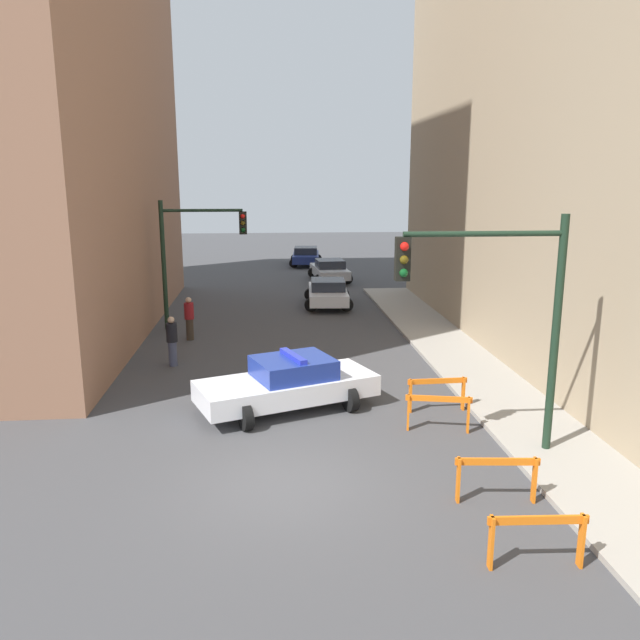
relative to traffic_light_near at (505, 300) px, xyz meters
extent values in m
plane|color=#424244|center=(-4.73, -1.00, -3.53)|extent=(120.00, 120.00, 0.00)
cube|color=#9E998E|center=(1.47, -1.00, -3.47)|extent=(2.40, 44.00, 0.12)
cylinder|color=black|center=(1.17, 0.01, -0.81)|extent=(0.18, 0.18, 5.20)
cylinder|color=black|center=(-0.53, 0.01, 1.39)|extent=(3.40, 0.12, 0.12)
cube|color=black|center=(-2.23, 0.01, 0.89)|extent=(0.30, 0.22, 0.90)
sphere|color=red|center=(-2.23, -0.14, 1.16)|extent=(0.18, 0.18, 0.18)
sphere|color=#4C3D0C|center=(-2.23, -0.14, 0.89)|extent=(0.18, 0.18, 0.18)
sphere|color=#0C4219|center=(-2.23, -0.14, 0.62)|extent=(0.18, 0.18, 0.18)
cylinder|color=black|center=(-9.13, 12.76, -0.93)|extent=(0.18, 0.18, 5.20)
cylinder|color=black|center=(-7.53, 12.76, 1.27)|extent=(3.20, 0.12, 0.12)
cube|color=black|center=(-5.93, 12.76, 0.77)|extent=(0.30, 0.22, 0.90)
sphere|color=red|center=(-5.93, 12.61, 1.04)|extent=(0.18, 0.18, 0.18)
sphere|color=#4C3D0C|center=(-5.93, 12.61, 0.77)|extent=(0.18, 0.18, 0.18)
sphere|color=#0C4219|center=(-5.93, 12.61, 0.50)|extent=(0.18, 0.18, 0.18)
cube|color=white|center=(-4.54, 3.21, -2.93)|extent=(5.05, 3.41, 0.55)
cube|color=navy|center=(-4.36, 3.28, -2.39)|extent=(2.43, 2.23, 0.52)
cylinder|color=black|center=(-5.59, 1.89, -3.20)|extent=(0.44, 0.70, 0.66)
cylinder|color=black|center=(-6.20, 3.48, -3.20)|extent=(0.44, 0.70, 0.66)
cylinder|color=black|center=(-2.87, 2.94, -3.20)|extent=(0.44, 0.70, 0.66)
cylinder|color=black|center=(-3.48, 4.53, -3.20)|extent=(0.44, 0.70, 0.66)
cube|color=#2633BF|center=(-4.36, 3.28, -2.07)|extent=(0.68, 1.36, 0.12)
cube|color=silver|center=(-2.09, 17.00, -2.96)|extent=(2.05, 4.40, 0.52)
cube|color=#232833|center=(-2.10, 16.83, -2.46)|extent=(1.69, 1.90, 0.48)
cylinder|color=black|center=(-2.84, 18.38, -3.22)|extent=(0.63, 0.26, 0.62)
cylinder|color=black|center=(-1.19, 18.28, -3.22)|extent=(0.63, 0.26, 0.62)
cylinder|color=black|center=(-3.00, 15.72, -3.22)|extent=(0.63, 0.26, 0.62)
cylinder|color=black|center=(-1.35, 15.62, -3.22)|extent=(0.63, 0.26, 0.62)
cube|color=silver|center=(-1.25, 24.50, -2.96)|extent=(2.09, 4.41, 0.52)
cube|color=#232833|center=(-1.24, 24.33, -2.46)|extent=(1.71, 1.91, 0.48)
cylinder|color=black|center=(-2.17, 25.77, -3.22)|extent=(0.63, 0.26, 0.62)
cylinder|color=black|center=(-0.52, 25.89, -3.22)|extent=(0.63, 0.26, 0.62)
cylinder|color=black|center=(-1.98, 23.11, -3.22)|extent=(0.63, 0.26, 0.62)
cylinder|color=black|center=(-0.33, 23.23, -3.22)|extent=(0.63, 0.26, 0.62)
cube|color=navy|center=(-2.23, 31.64, -2.96)|extent=(2.14, 4.43, 0.52)
cube|color=#232833|center=(-2.24, 31.47, -2.46)|extent=(1.72, 1.93, 0.48)
cylinder|color=black|center=(-2.94, 33.04, -3.22)|extent=(0.64, 0.27, 0.62)
cylinder|color=black|center=(-1.29, 32.90, -3.22)|extent=(0.64, 0.27, 0.62)
cylinder|color=black|center=(-3.16, 30.38, -3.22)|extent=(0.64, 0.27, 0.62)
cylinder|color=black|center=(-1.51, 30.25, -3.22)|extent=(0.64, 0.27, 0.62)
cylinder|color=#474C66|center=(-8.15, 7.52, -3.12)|extent=(0.39, 0.39, 0.82)
cylinder|color=black|center=(-8.15, 7.52, -2.40)|extent=(0.50, 0.50, 0.62)
sphere|color=tan|center=(-8.15, 7.52, -1.98)|extent=(0.30, 0.30, 0.22)
cylinder|color=#382D23|center=(-7.99, 10.91, -3.12)|extent=(0.36, 0.36, 0.82)
cylinder|color=maroon|center=(-7.99, 10.91, -2.40)|extent=(0.46, 0.46, 0.62)
sphere|color=tan|center=(-7.99, 10.91, -1.98)|extent=(0.28, 0.28, 0.22)
cube|color=orange|center=(-0.86, -4.08, -2.70)|extent=(1.60, 0.13, 0.14)
cube|color=orange|center=(-1.58, -4.04, -3.08)|extent=(0.06, 0.16, 0.90)
cube|color=orange|center=(-0.14, -4.12, -3.08)|extent=(0.06, 0.16, 0.90)
cube|color=orange|center=(-0.75, -2.02, -2.70)|extent=(1.60, 0.20, 0.14)
cube|color=orange|center=(-1.47, -1.96, -3.08)|extent=(0.06, 0.16, 0.90)
cube|color=orange|center=(-0.03, -2.09, -3.08)|extent=(0.06, 0.16, 0.90)
cube|color=orange|center=(-0.92, 1.43, -2.70)|extent=(1.58, 0.38, 0.14)
cube|color=orange|center=(-1.63, 1.58, -3.08)|extent=(0.08, 0.17, 0.90)
cube|color=orange|center=(-0.22, 1.28, -3.08)|extent=(0.08, 0.17, 0.90)
cube|color=orange|center=(-0.59, 2.76, -2.70)|extent=(1.60, 0.10, 0.14)
cube|color=orange|center=(-1.31, 2.74, -3.08)|extent=(0.05, 0.16, 0.90)
cube|color=orange|center=(0.13, 2.79, -3.08)|extent=(0.05, 0.16, 0.90)
camera|label=1|loc=(-5.01, -12.54, 2.50)|focal=35.00mm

